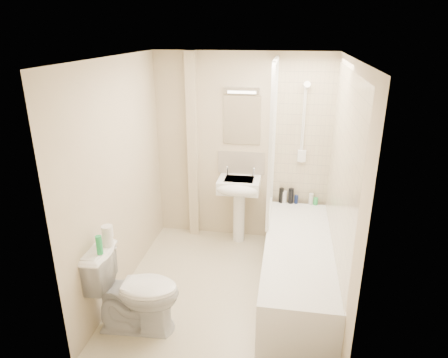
# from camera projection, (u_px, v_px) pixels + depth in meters

# --- Properties ---
(floor) EXTENTS (2.50, 2.50, 0.00)m
(floor) POSITION_uv_depth(u_px,v_px,m) (226.00, 289.00, 4.32)
(floor) COLOR beige
(floor) RESTS_ON ground
(wall_back) EXTENTS (2.20, 0.02, 2.40)m
(wall_back) POSITION_uv_depth(u_px,v_px,m) (242.00, 150.00, 5.05)
(wall_back) COLOR beige
(wall_back) RESTS_ON ground
(wall_left) EXTENTS (0.02, 2.50, 2.40)m
(wall_left) POSITION_uv_depth(u_px,v_px,m) (119.00, 179.00, 4.06)
(wall_left) COLOR beige
(wall_left) RESTS_ON ground
(wall_right) EXTENTS (0.02, 2.50, 2.40)m
(wall_right) POSITION_uv_depth(u_px,v_px,m) (342.00, 193.00, 3.73)
(wall_right) COLOR beige
(wall_right) RESTS_ON ground
(ceiling) EXTENTS (2.20, 2.50, 0.02)m
(ceiling) POSITION_uv_depth(u_px,v_px,m) (226.00, 58.00, 3.47)
(ceiling) COLOR white
(ceiling) RESTS_ON wall_back
(tile_back) EXTENTS (0.70, 0.01, 1.75)m
(tile_back) POSITION_uv_depth(u_px,v_px,m) (303.00, 135.00, 4.84)
(tile_back) COLOR beige
(tile_back) RESTS_ON wall_back
(tile_right) EXTENTS (0.01, 2.10, 1.75)m
(tile_right) POSITION_uv_depth(u_px,v_px,m) (342.00, 166.00, 3.76)
(tile_right) COLOR beige
(tile_right) RESTS_ON wall_right
(pipe_boxing) EXTENTS (0.12, 0.12, 2.40)m
(pipe_boxing) POSITION_uv_depth(u_px,v_px,m) (193.00, 149.00, 5.09)
(pipe_boxing) COLOR beige
(pipe_boxing) RESTS_ON ground
(splashback) EXTENTS (0.60, 0.02, 0.30)m
(splashback) POSITION_uv_depth(u_px,v_px,m) (241.00, 163.00, 5.10)
(splashback) COLOR beige
(splashback) RESTS_ON wall_back
(mirror) EXTENTS (0.46, 0.01, 0.60)m
(mirror) POSITION_uv_depth(u_px,v_px,m) (242.00, 120.00, 4.90)
(mirror) COLOR white
(mirror) RESTS_ON wall_back
(strip_light) EXTENTS (0.42, 0.07, 0.07)m
(strip_light) POSITION_uv_depth(u_px,v_px,m) (242.00, 90.00, 4.75)
(strip_light) COLOR silver
(strip_light) RESTS_ON wall_back
(bathtub) EXTENTS (0.70, 2.10, 0.55)m
(bathtub) POSITION_uv_depth(u_px,v_px,m) (298.00, 266.00, 4.21)
(bathtub) COLOR white
(bathtub) RESTS_ON ground
(shower_screen) EXTENTS (0.04, 0.92, 1.80)m
(shower_screen) POSITION_uv_depth(u_px,v_px,m) (272.00, 141.00, 4.48)
(shower_screen) COLOR white
(shower_screen) RESTS_ON bathtub
(shower_fixture) EXTENTS (0.10, 0.16, 0.99)m
(shower_fixture) POSITION_uv_depth(u_px,v_px,m) (304.00, 126.00, 4.76)
(shower_fixture) COLOR white
(shower_fixture) RESTS_ON wall_back
(pedestal_sink) EXTENTS (0.52, 0.48, 1.00)m
(pedestal_sink) POSITION_uv_depth(u_px,v_px,m) (239.00, 193.00, 5.01)
(pedestal_sink) COLOR white
(pedestal_sink) RESTS_ON ground
(bottle_black_a) EXTENTS (0.06, 0.06, 0.19)m
(bottle_black_a) POSITION_uv_depth(u_px,v_px,m) (281.00, 195.00, 5.08)
(bottle_black_a) COLOR black
(bottle_black_a) RESTS_ON bathtub
(bottle_white_a) EXTENTS (0.06, 0.06, 0.16)m
(bottle_white_a) POSITION_uv_depth(u_px,v_px,m) (284.00, 197.00, 5.08)
(bottle_white_a) COLOR white
(bottle_white_a) RESTS_ON bathtub
(bottle_black_b) EXTENTS (0.07, 0.07, 0.20)m
(bottle_black_b) POSITION_uv_depth(u_px,v_px,m) (291.00, 196.00, 5.06)
(bottle_black_b) COLOR black
(bottle_black_b) RESTS_ON bathtub
(bottle_blue) EXTENTS (0.05, 0.05, 0.11)m
(bottle_blue) POSITION_uv_depth(u_px,v_px,m) (296.00, 199.00, 5.06)
(bottle_blue) COLOR #121E4F
(bottle_blue) RESTS_ON bathtub
(bottle_white_b) EXTENTS (0.05, 0.05, 0.15)m
(bottle_white_b) POSITION_uv_depth(u_px,v_px,m) (311.00, 199.00, 5.03)
(bottle_white_b) COLOR silver
(bottle_white_b) RESTS_ON bathtub
(bottle_green) EXTENTS (0.05, 0.05, 0.09)m
(bottle_green) POSITION_uv_depth(u_px,v_px,m) (316.00, 201.00, 5.03)
(bottle_green) COLOR green
(bottle_green) RESTS_ON bathtub
(toilet) EXTENTS (0.54, 0.85, 0.82)m
(toilet) POSITION_uv_depth(u_px,v_px,m) (135.00, 290.00, 3.63)
(toilet) COLOR white
(toilet) RESTS_ON ground
(toilet_roll_lower) EXTENTS (0.11, 0.11, 0.09)m
(toilet_roll_lower) POSITION_uv_depth(u_px,v_px,m) (107.00, 240.00, 3.57)
(toilet_roll_lower) COLOR white
(toilet_roll_lower) RESTS_ON toilet
(toilet_roll_upper) EXTENTS (0.10, 0.10, 0.10)m
(toilet_roll_upper) POSITION_uv_depth(u_px,v_px,m) (107.00, 231.00, 3.52)
(toilet_roll_upper) COLOR white
(toilet_roll_upper) RESTS_ON toilet_roll_lower
(green_bottle) EXTENTS (0.05, 0.05, 0.17)m
(green_bottle) POSITION_uv_depth(u_px,v_px,m) (99.00, 245.00, 3.41)
(green_bottle) COLOR green
(green_bottle) RESTS_ON toilet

